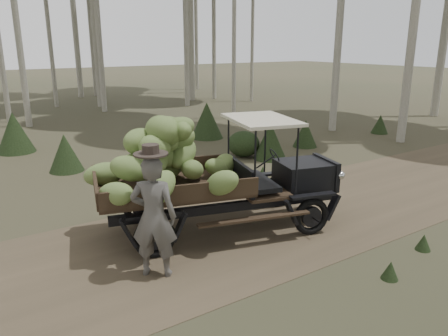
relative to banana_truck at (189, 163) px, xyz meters
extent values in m
plane|color=#473D2B|center=(-0.31, -0.40, -1.40)|extent=(120.00, 120.00, 0.00)
cube|color=brown|center=(-0.31, -0.40, -1.40)|extent=(70.00, 4.00, 0.01)
cube|color=black|center=(2.28, -0.64, -0.44)|extent=(1.17, 1.14, 0.53)
cube|color=black|center=(2.80, -0.78, -0.44)|extent=(0.35, 0.96, 0.60)
cube|color=black|center=(0.98, -0.28, -0.34)|extent=(0.43, 1.32, 0.53)
cube|color=#38281C|center=(-0.32, 0.08, -0.44)|extent=(3.06, 2.39, 0.08)
cube|color=#38281C|center=(-0.09, 0.91, -0.26)|extent=(2.62, 0.77, 0.31)
cube|color=#38281C|center=(-0.55, -0.76, -0.26)|extent=(2.62, 0.77, 0.31)
cube|color=#38281C|center=(-1.62, 0.43, -0.26)|extent=(0.52, 1.69, 0.31)
cube|color=beige|center=(1.38, -0.39, 0.74)|extent=(1.50, 1.88, 0.06)
cube|color=black|center=(0.75, 0.16, -0.80)|extent=(4.30, 1.27, 0.17)
cube|color=black|center=(0.56, -0.55, -0.80)|extent=(4.30, 1.27, 0.17)
torus|color=black|center=(2.30, 0.16, -1.04)|extent=(0.74, 0.32, 0.73)
torus|color=black|center=(1.89, -1.33, -1.04)|extent=(0.74, 0.32, 0.73)
torus|color=black|center=(-0.58, 0.95, -1.04)|extent=(0.74, 0.32, 0.73)
torus|color=black|center=(-0.99, -0.54, -1.04)|extent=(0.74, 0.32, 0.73)
sphere|color=beige|center=(2.98, -0.38, -0.39)|extent=(0.17, 0.17, 0.17)
sphere|color=beige|center=(2.75, -1.22, -0.39)|extent=(0.17, 0.17, 0.17)
ellipsoid|color=olive|center=(-0.14, 0.45, -0.18)|extent=(0.90, 0.77, 0.55)
ellipsoid|color=olive|center=(-0.04, 0.59, 0.11)|extent=(0.61, 0.73, 0.44)
ellipsoid|color=olive|center=(-0.69, -0.05, 0.41)|extent=(0.87, 0.66, 0.62)
ellipsoid|color=olive|center=(-0.36, 0.08, 0.60)|extent=(0.70, 0.89, 0.65)
ellipsoid|color=olive|center=(-0.70, 0.64, -0.15)|extent=(0.65, 0.86, 0.59)
ellipsoid|color=olive|center=(-0.76, 0.05, 0.09)|extent=(0.77, 0.52, 0.59)
ellipsoid|color=olive|center=(-0.83, 0.25, 0.44)|extent=(0.78, 0.67, 0.47)
ellipsoid|color=olive|center=(-0.27, 0.18, 0.68)|extent=(0.88, 0.57, 0.58)
ellipsoid|color=olive|center=(0.93, 0.20, -0.21)|extent=(0.77, 0.75, 0.47)
ellipsoid|color=olive|center=(0.01, 0.26, 0.13)|extent=(0.98, 0.87, 0.72)
ellipsoid|color=olive|center=(-0.67, 0.48, 0.40)|extent=(0.70, 0.81, 0.55)
ellipsoid|color=olive|center=(-0.39, 0.04, 0.63)|extent=(0.93, 0.87, 0.65)
ellipsoid|color=olive|center=(0.73, 0.10, -0.24)|extent=(0.80, 0.41, 0.62)
ellipsoid|color=olive|center=(-0.35, 0.26, 0.11)|extent=(0.79, 0.39, 0.60)
ellipsoid|color=olive|center=(-0.05, 0.32, 0.38)|extent=(0.93, 0.76, 0.70)
ellipsoid|color=olive|center=(-0.52, 0.01, 0.69)|extent=(0.75, 0.82, 0.58)
ellipsoid|color=olive|center=(-1.30, 0.92, -0.22)|extent=(0.94, 0.80, 0.56)
ellipsoid|color=olive|center=(-0.94, 0.18, 0.08)|extent=(0.68, 0.85, 0.46)
ellipsoid|color=olive|center=(-0.43, 0.29, 0.45)|extent=(0.87, 0.94, 0.62)
ellipsoid|color=olive|center=(-0.14, 0.05, 0.62)|extent=(0.55, 0.93, 0.54)
ellipsoid|color=olive|center=(0.10, 0.04, -0.15)|extent=(0.82, 0.75, 0.59)
ellipsoid|color=olive|center=(-1.14, 0.02, 0.08)|extent=(0.87, 0.75, 0.58)
ellipsoid|color=olive|center=(-0.81, 0.26, 0.46)|extent=(0.92, 0.78, 0.56)
ellipsoid|color=olive|center=(-0.22, 0.08, 0.63)|extent=(0.93, 0.89, 0.69)
ellipsoid|color=olive|center=(-1.54, -0.34, -0.20)|extent=(0.66, 0.92, 0.56)
ellipsoid|color=olive|center=(-0.94, -0.71, -0.11)|extent=(0.94, 0.74, 0.73)
ellipsoid|color=olive|center=(0.09, -0.99, -0.13)|extent=(0.65, 0.88, 0.67)
imported|color=#534F4C|center=(-1.22, -1.06, -0.43)|extent=(0.85, 0.81, 1.95)
cylinder|color=#322923|center=(-1.22, -1.06, 0.57)|extent=(0.73, 0.73, 0.03)
cylinder|color=#322923|center=(-1.22, -1.06, 0.64)|extent=(0.36, 0.36, 0.16)
ellipsoid|color=#233319|center=(4.34, 4.20, -0.98)|extent=(1.03, 1.03, 0.83)
cone|color=#233319|center=(-1.66, 8.90, -0.72)|extent=(1.22, 1.22, 1.36)
cone|color=#233319|center=(4.86, 7.31, -0.72)|extent=(1.24, 1.24, 1.37)
cone|color=#233319|center=(-0.86, 5.68, -0.86)|extent=(0.97, 0.97, 1.08)
cone|color=#233319|center=(6.98, 4.14, -0.93)|extent=(0.85, 0.85, 0.95)
cone|color=#233319|center=(11.17, 4.19, -1.03)|extent=(0.68, 0.68, 0.75)
cone|color=#233319|center=(4.87, 3.52, -0.82)|extent=(1.05, 1.05, 1.16)
cone|color=#233319|center=(4.57, 2.50, -1.25)|extent=(0.27, 0.27, 0.30)
cone|color=#233319|center=(3.09, -2.91, -1.25)|extent=(0.27, 0.27, 0.30)
cone|color=#233319|center=(2.90, 2.46, -1.25)|extent=(0.27, 0.27, 0.30)
cone|color=#233319|center=(1.75, -3.21, -1.25)|extent=(0.27, 0.27, 0.30)
cone|color=#233319|center=(3.46, 2.11, -1.25)|extent=(0.27, 0.27, 0.30)
cone|color=#233319|center=(0.63, 2.05, -1.25)|extent=(0.27, 0.27, 0.30)
camera|label=1|loc=(-3.76, -6.82, 2.15)|focal=35.00mm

